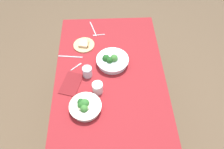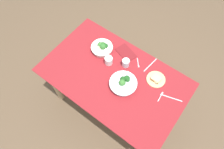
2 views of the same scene
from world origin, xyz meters
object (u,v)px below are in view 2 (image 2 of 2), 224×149
(bread_side_plate, at_px, (156,79))
(table_knife_right, at_px, (150,65))
(water_glass_side, at_px, (126,63))
(fork_by_near_bowl, at_px, (138,63))
(broccoli_bowl_far, at_px, (102,48))
(broccoli_bowl_near, at_px, (123,83))
(water_glass_center, at_px, (109,60))
(napkin_folded_upper, at_px, (126,53))
(fork_by_far_bowl, at_px, (161,96))
(table_knife_left, at_px, (171,98))

(bread_side_plate, height_order, table_knife_right, bread_side_plate)
(water_glass_side, bearing_deg, fork_by_near_bowl, 46.18)
(broccoli_bowl_far, relative_size, broccoli_bowl_near, 0.86)
(broccoli_bowl_near, distance_m, table_knife_right, 0.36)
(water_glass_side, bearing_deg, table_knife_right, 36.86)
(water_glass_center, distance_m, table_knife_right, 0.43)
(broccoli_bowl_near, relative_size, table_knife_right, 1.29)
(fork_by_near_bowl, height_order, napkin_folded_upper, napkin_folded_upper)
(water_glass_center, xyz_separation_m, napkin_folded_upper, (0.07, 0.21, -0.04))
(bread_side_plate, relative_size, fork_by_near_bowl, 2.08)
(water_glass_center, bearing_deg, water_glass_side, 27.35)
(broccoli_bowl_far, distance_m, bread_side_plate, 0.64)
(broccoli_bowl_near, xyz_separation_m, fork_by_far_bowl, (0.35, 0.11, -0.03))
(bread_side_plate, distance_m, napkin_folded_upper, 0.42)
(water_glass_side, height_order, fork_by_far_bowl, water_glass_side)
(broccoli_bowl_near, xyz_separation_m, napkin_folded_upper, (-0.19, 0.32, -0.03))
(fork_by_far_bowl, xyz_separation_m, napkin_folded_upper, (-0.54, 0.21, 0.00))
(broccoli_bowl_far, height_order, broccoli_bowl_near, broccoli_bowl_near)
(water_glass_center, xyz_separation_m, fork_by_near_bowl, (0.25, 0.17, -0.04))
(water_glass_center, relative_size, table_knife_left, 0.40)
(broccoli_bowl_far, xyz_separation_m, table_knife_left, (0.86, -0.05, -0.03))
(broccoli_bowl_far, xyz_separation_m, bread_side_plate, (0.64, 0.03, -0.03))
(broccoli_bowl_far, distance_m, water_glass_side, 0.31)
(broccoli_bowl_near, relative_size, fork_by_near_bowl, 2.98)
(broccoli_bowl_far, height_order, table_knife_left, broccoli_bowl_far)
(fork_by_near_bowl, bearing_deg, broccoli_bowl_near, -37.42)
(water_glass_side, bearing_deg, napkin_folded_upper, 123.21)
(fork_by_near_bowl, height_order, table_knife_right, same)
(water_glass_side, xyz_separation_m, napkin_folded_upper, (-0.08, 0.13, -0.04))
(fork_by_near_bowl, xyz_separation_m, table_knife_left, (0.46, -0.13, -0.00))
(bread_side_plate, bearing_deg, table_knife_left, -20.07)
(broccoli_bowl_near, height_order, fork_by_far_bowl, broccoli_bowl_near)
(broccoli_bowl_near, bearing_deg, table_knife_left, 20.05)
(bread_side_plate, distance_m, fork_by_near_bowl, 0.25)
(table_knife_right, bearing_deg, table_knife_left, -112.08)
(bread_side_plate, xyz_separation_m, water_glass_center, (-0.49, -0.12, 0.03))
(fork_by_near_bowl, xyz_separation_m, napkin_folded_upper, (-0.17, 0.03, 0.00))
(fork_by_near_bowl, relative_size, napkin_folded_upper, 0.42)
(bread_side_plate, distance_m, fork_by_far_bowl, 0.18)
(broccoli_bowl_far, bearing_deg, table_knife_right, 15.49)
(fork_by_near_bowl, bearing_deg, bread_side_plate, 35.88)
(water_glass_center, distance_m, table_knife_left, 0.71)
(table_knife_left, height_order, napkin_folded_upper, napkin_folded_upper)
(table_knife_left, bearing_deg, napkin_folded_upper, 148.67)
(broccoli_bowl_near, distance_m, water_glass_side, 0.23)
(fork_by_far_bowl, relative_size, table_knife_right, 0.54)
(fork_by_far_bowl, distance_m, table_knife_left, 0.10)
(broccoli_bowl_far, bearing_deg, water_glass_center, -30.33)
(water_glass_center, bearing_deg, fork_by_near_bowl, 35.42)
(bread_side_plate, height_order, fork_by_far_bowl, bread_side_plate)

